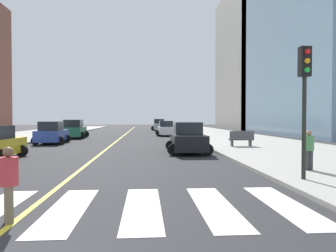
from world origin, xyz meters
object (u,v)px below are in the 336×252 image
car_black_nearest (188,139)px  car_blue_third (52,133)px  car_silver_fifth (159,125)px  park_bench (241,139)px  pedestrian_waiting_east (309,148)px  traffic_light_near_corner (305,86)px  car_green_sixth (74,130)px  pedestrian_crossing (8,181)px  car_white_fourth (166,129)px

car_black_nearest → car_blue_third: bearing=-35.9°
car_silver_fifth → park_bench: bearing=97.4°
car_black_nearest → car_silver_fifth: bearing=-88.5°
car_silver_fifth → pedestrian_waiting_east: size_ratio=2.99×
traffic_light_near_corner → pedestrian_waiting_east: (1.14, 1.82, -2.28)m
car_blue_third → car_green_sixth: size_ratio=0.94×
car_black_nearest → car_green_sixth: 19.07m
car_green_sixth → pedestrian_crossing: size_ratio=2.91×
car_black_nearest → car_blue_third: car_black_nearest is taller
car_silver_fifth → traffic_light_near_corner: traffic_light_near_corner is taller
car_silver_fifth → car_blue_third: bearing=71.1°
car_black_nearest → traffic_light_near_corner: 10.34m
car_black_nearest → car_green_sixth: bearing=-55.0°
car_black_nearest → park_bench: 5.22m
car_white_fourth → car_silver_fifth: size_ratio=0.90×
park_bench → pedestrian_crossing: 18.88m
car_blue_third → car_silver_fifth: (10.60, 30.60, 0.07)m
car_green_sixth → car_silver_fifth: bearing=63.6°
car_blue_third → car_white_fourth: 16.02m
car_green_sixth → pedestrian_crossing: bearing=-82.1°
car_blue_third → park_bench: (15.13, -5.27, -0.21)m
car_black_nearest → car_silver_fifth: size_ratio=0.94×
car_silver_fifth → pedestrian_crossing: size_ratio=2.93×
traffic_light_near_corner → pedestrian_crossing: (-8.19, -3.47, -2.41)m
traffic_light_near_corner → park_bench: 12.98m
car_black_nearest → pedestrian_crossing: bearing=68.4°
car_black_nearest → car_green_sixth: size_ratio=0.95×
car_white_fourth → traffic_light_near_corner: 30.02m
park_bench → pedestrian_waiting_east: (-0.58, -10.78, 0.32)m
car_white_fourth → park_bench: bearing=104.3°
car_black_nearest → traffic_light_near_corner: (2.64, -9.72, 2.37)m
car_green_sixth → traffic_light_near_corner: 28.89m
car_green_sixth → pedestrian_crossing: 29.49m
car_white_fourth → park_bench: 17.77m
traffic_light_near_corner → pedestrian_crossing: traffic_light_near_corner is taller
pedestrian_waiting_east → car_green_sixth: bearing=116.3°
traffic_light_near_corner → park_bench: bearing=-97.7°
car_white_fourth → car_blue_third: bearing=48.0°
pedestrian_crossing → car_white_fourth: bearing=146.8°
park_bench → pedestrian_crossing: pedestrian_crossing is taller
park_bench → car_green_sixth: bearing=50.9°
car_blue_third → traffic_light_near_corner: (13.42, -17.87, 2.38)m
pedestrian_crossing → pedestrian_waiting_east: bearing=95.7°
pedestrian_waiting_east → car_white_fourth: bearing=93.0°
car_black_nearest → car_silver_fifth: car_silver_fifth is taller
traffic_light_near_corner → pedestrian_waiting_east: bearing=-121.9°
car_blue_third → car_green_sixth: car_green_sixth is taller
car_silver_fifth → park_bench: (4.53, -35.87, -0.29)m
car_blue_third → pedestrian_waiting_east: bearing=-49.7°
pedestrian_crossing → car_blue_third: bearing=169.9°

